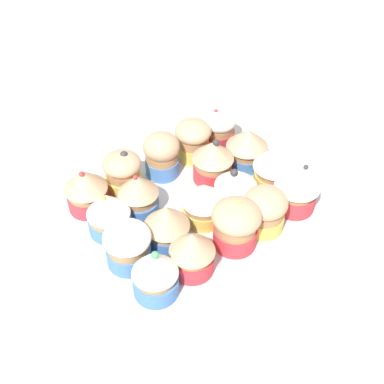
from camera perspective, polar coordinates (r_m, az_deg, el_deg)
The scene contains 22 objects.
ground_plane at distance 79.00cm, azimuth 0.00°, elevation -2.98°, with size 180.00×180.00×3.00cm, color beige.
baking_tray at distance 77.48cm, azimuth 0.00°, elevation -1.92°, with size 36.42×30.19×1.20cm.
cupcake_0 at distance 64.38cm, azimuth -4.07°, elevation -8.78°, with size 5.83×5.83×7.96cm.
cupcake_1 at distance 66.75cm, azimuth 0.02°, elevation -6.55°, with size 6.03×6.03×6.80cm.
cupcake_2 at distance 69.64cm, azimuth 4.84°, elevation -3.49°, with size 6.73×6.73×7.57cm.
cupcake_3 at distance 72.51cm, azimuth 7.98°, elevation -1.90°, with size 6.22×6.22×6.73cm.
cupcake_4 at distance 75.70cm, azimuth 11.47°, elevation 0.63°, with size 6.58×6.58×8.08cm.
cupcake_5 at distance 68.24cm, azimuth -7.05°, elevation -5.80°, with size 6.31×6.31×6.30cm.
cupcake_6 at distance 69.55cm, azimuth -2.78°, elevation -3.57°, with size 6.26×6.26×7.08cm.
cupcake_7 at distance 73.24cm, azimuth 1.48°, elevation -0.97°, with size 6.23×6.23×6.57cm.
cupcake_8 at distance 75.74cm, azimuth 4.83°, elevation 0.63°, with size 6.28×6.28×6.71cm.
cupcake_9 at distance 78.32cm, azimuth 9.12°, elevation 2.87°, with size 6.66×6.66×8.03cm.
cupcake_10 at distance 72.30cm, azimuth -9.14°, elevation -2.27°, with size 6.10×6.10×7.08cm.
cupcake_11 at distance 74.30cm, azimuth -5.89°, elevation -0.20°, with size 5.90×5.90×7.15cm.
cupcake_12 at distance 79.14cm, azimuth 2.30°, elevation 3.55°, with size 6.45×6.45×7.61cm.
cupcake_13 at distance 82.29cm, azimuth 6.04°, elevation 5.00°, with size 6.58×6.58×6.84cm.
cupcake_14 at distance 76.01cm, azimuth -11.55°, elevation 0.33°, with size 6.29×6.29×7.29cm.
cupcake_15 at distance 78.07cm, azimuth -7.61°, elevation 2.15°, with size 5.73×5.73×7.11cm.
cupcake_16 at distance 80.23cm, azimuth -3.34°, elevation 4.15°, with size 5.66×5.66×7.36cm.
cupcake_17 at distance 83.40cm, azimuth 0.11°, elevation 5.82°, with size 5.83×5.83×6.76cm.
cupcake_18 at distance 86.46cm, azimuth 2.92°, elevation 7.18°, with size 5.73×5.73×6.81cm.
napkin at distance 73.36cm, azimuth -19.61°, elevation -9.33°, with size 13.54×14.51×0.60cm, color white.
Camera 1 is at (-31.47, -43.96, 56.10)cm, focal length 48.62 mm.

